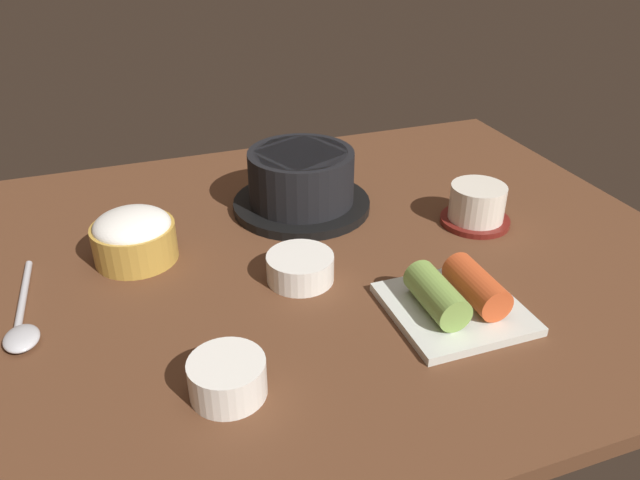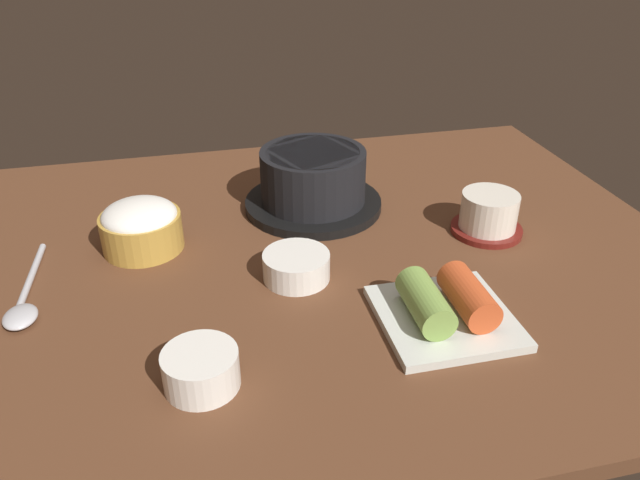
{
  "view_description": "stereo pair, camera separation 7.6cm",
  "coord_description": "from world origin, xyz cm",
  "px_view_note": "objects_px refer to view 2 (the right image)",
  "views": [
    {
      "loc": [
        -20.4,
        -63.89,
        43.16
      ],
      "look_at": [
        2.0,
        -2.0,
        5.0
      ],
      "focal_mm": 34.63,
      "sensor_mm": 36.0,
      "label": 1
    },
    {
      "loc": [
        -13.12,
        -66.06,
        43.16
      ],
      "look_at": [
        2.0,
        -2.0,
        5.0
      ],
      "focal_mm": 34.63,
      "sensor_mm": 36.0,
      "label": 2
    }
  ],
  "objects_px": {
    "tea_cup_with_saucer": "(489,214)",
    "spoon": "(24,304)",
    "rice_bowl": "(141,226)",
    "kimchi_plate": "(446,307)",
    "side_bowl_near": "(201,368)",
    "stone_pot": "(313,181)",
    "banchan_cup_center": "(296,265)"
  },
  "relations": [
    {
      "from": "stone_pot",
      "to": "spoon",
      "type": "bearing_deg",
      "value": -155.55
    },
    {
      "from": "rice_bowl",
      "to": "spoon",
      "type": "xyz_separation_m",
      "value": [
        -0.13,
        -0.11,
        -0.03
      ]
    },
    {
      "from": "rice_bowl",
      "to": "stone_pot",
      "type": "bearing_deg",
      "value": 14.36
    },
    {
      "from": "stone_pot",
      "to": "side_bowl_near",
      "type": "relative_size",
      "value": 2.74
    },
    {
      "from": "stone_pot",
      "to": "banchan_cup_center",
      "type": "distance_m",
      "value": 0.19
    },
    {
      "from": "banchan_cup_center",
      "to": "kimchi_plate",
      "type": "distance_m",
      "value": 0.18
    },
    {
      "from": "banchan_cup_center",
      "to": "spoon",
      "type": "xyz_separation_m",
      "value": [
        -0.31,
        0.01,
        -0.01
      ]
    },
    {
      "from": "stone_pot",
      "to": "banchan_cup_center",
      "type": "xyz_separation_m",
      "value": [
        -0.06,
        -0.18,
        -0.02
      ]
    },
    {
      "from": "kimchi_plate",
      "to": "side_bowl_near",
      "type": "bearing_deg",
      "value": -171.73
    },
    {
      "from": "tea_cup_with_saucer",
      "to": "spoon",
      "type": "height_order",
      "value": "tea_cup_with_saucer"
    },
    {
      "from": "banchan_cup_center",
      "to": "kimchi_plate",
      "type": "bearing_deg",
      "value": -40.83
    },
    {
      "from": "stone_pot",
      "to": "spoon",
      "type": "distance_m",
      "value": 0.41
    },
    {
      "from": "stone_pot",
      "to": "rice_bowl",
      "type": "bearing_deg",
      "value": -165.64
    },
    {
      "from": "banchan_cup_center",
      "to": "spoon",
      "type": "bearing_deg",
      "value": 178.33
    },
    {
      "from": "rice_bowl",
      "to": "side_bowl_near",
      "type": "relative_size",
      "value": 1.42
    },
    {
      "from": "tea_cup_with_saucer",
      "to": "stone_pot",
      "type": "bearing_deg",
      "value": 149.54
    },
    {
      "from": "tea_cup_with_saucer",
      "to": "spoon",
      "type": "relative_size",
      "value": 0.53
    },
    {
      "from": "rice_bowl",
      "to": "spoon",
      "type": "height_order",
      "value": "rice_bowl"
    },
    {
      "from": "tea_cup_with_saucer",
      "to": "side_bowl_near",
      "type": "height_order",
      "value": "tea_cup_with_saucer"
    },
    {
      "from": "rice_bowl",
      "to": "kimchi_plate",
      "type": "bearing_deg",
      "value": -36.48
    },
    {
      "from": "kimchi_plate",
      "to": "spoon",
      "type": "xyz_separation_m",
      "value": [
        -0.45,
        0.13,
        -0.01
      ]
    },
    {
      "from": "rice_bowl",
      "to": "tea_cup_with_saucer",
      "type": "distance_m",
      "value": 0.46
    },
    {
      "from": "rice_bowl",
      "to": "tea_cup_with_saucer",
      "type": "xyz_separation_m",
      "value": [
        0.45,
        -0.06,
        -0.01
      ]
    },
    {
      "from": "kimchi_plate",
      "to": "banchan_cup_center",
      "type": "bearing_deg",
      "value": 139.17
    },
    {
      "from": "rice_bowl",
      "to": "banchan_cup_center",
      "type": "relative_size",
      "value": 1.28
    },
    {
      "from": "side_bowl_near",
      "to": "kimchi_plate",
      "type": "bearing_deg",
      "value": 8.27
    },
    {
      "from": "tea_cup_with_saucer",
      "to": "side_bowl_near",
      "type": "xyz_separation_m",
      "value": [
        -0.4,
        -0.21,
        -0.01
      ]
    },
    {
      "from": "spoon",
      "to": "banchan_cup_center",
      "type": "bearing_deg",
      "value": -1.67
    },
    {
      "from": "kimchi_plate",
      "to": "side_bowl_near",
      "type": "height_order",
      "value": "kimchi_plate"
    },
    {
      "from": "side_bowl_near",
      "to": "spoon",
      "type": "bearing_deg",
      "value": 137.93
    },
    {
      "from": "spoon",
      "to": "kimchi_plate",
      "type": "bearing_deg",
      "value": -16.12
    },
    {
      "from": "rice_bowl",
      "to": "kimchi_plate",
      "type": "xyz_separation_m",
      "value": [
        0.32,
        -0.24,
        -0.01
      ]
    }
  ]
}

